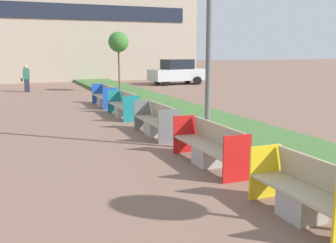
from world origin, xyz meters
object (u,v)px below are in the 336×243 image
Objects in this scene: pedestrian_walking at (26,78)px; parked_car_distant at (177,72)px; bench_teal_frame at (124,107)px; bench_yellow_frame at (304,196)px; bench_red_frame at (209,149)px; sapling_tree_far at (118,42)px; bench_blue_frame at (105,98)px; bench_grey_frame at (156,123)px.

parked_car_distant is (10.76, 1.62, 0.08)m from pedestrian_walking.
parked_car_distant is (7.73, 12.67, 0.54)m from bench_teal_frame.
bench_teal_frame is 11.47m from pedestrian_walking.
bench_yellow_frame is 0.77× the size of bench_red_frame.
parked_car_distant is (7.73, 19.66, 0.53)m from bench_red_frame.
sapling_tree_far is (2.26, 8.98, 2.62)m from bench_teal_frame.
bench_blue_frame is 1.43× the size of pedestrian_walking.
bench_grey_frame is 0.51× the size of parked_car_distant.
pedestrian_walking is (-3.03, 7.86, 0.46)m from bench_blue_frame.
sapling_tree_far is at bearing 83.21° from bench_yellow_frame.
pedestrian_walking is at bearing 111.10° from bench_blue_frame.
bench_red_frame is at bearing -89.99° from bench_blue_frame.
parked_car_distant reaches higher than bench_blue_frame.
bench_teal_frame and bench_blue_frame have the same top height.
bench_blue_frame is 8.43m from pedestrian_walking.
bench_red_frame is at bearing -89.99° from bench_teal_frame.
bench_yellow_frame and bench_teal_frame have the same top height.
bench_grey_frame is 18.02m from parked_car_distant.
bench_blue_frame is at bearing 89.98° from bench_yellow_frame.
bench_grey_frame is at bearing -90.02° from bench_teal_frame.
bench_red_frame is 21.13m from parked_car_distant.
bench_teal_frame is at bearing -90.00° from bench_blue_frame.
pedestrian_walking is at bearing 101.68° from bench_grey_frame.
parked_car_distant is (7.74, 22.72, 0.55)m from bench_yellow_frame.
sapling_tree_far is (2.26, 15.97, 2.62)m from bench_red_frame.
sapling_tree_far is 6.92m from parked_car_distant.
parked_car_distant is at bearing 50.79° from bench_blue_frame.
bench_teal_frame is 0.54× the size of parked_car_distant.
parked_car_distant reaches higher than pedestrian_walking.
bench_yellow_frame is 0.81× the size of bench_blue_frame.
parked_car_distant is at bearing 58.61° from bench_teal_frame.
bench_yellow_frame is 1.16× the size of pedestrian_walking.
bench_teal_frame is (0.00, 3.60, 0.00)m from bench_grey_frame.
bench_yellow_frame is at bearing -81.84° from pedestrian_walking.
bench_yellow_frame is 24.00m from parked_car_distant.
bench_teal_frame is 3.19m from bench_blue_frame.
bench_teal_frame is 1.43× the size of pedestrian_walking.
bench_blue_frame is at bearing 90.01° from bench_red_frame.
bench_blue_frame is at bearing 89.99° from bench_grey_frame.
bench_red_frame is 1.50× the size of pedestrian_walking.
parked_car_distant is at bearing 71.19° from bench_yellow_frame.
bench_grey_frame and bench_blue_frame have the same top height.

